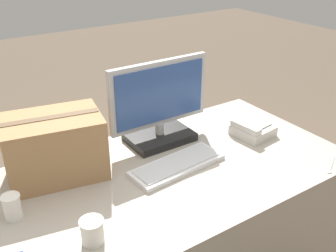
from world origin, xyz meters
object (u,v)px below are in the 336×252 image
(monitor, at_px, (159,109))
(desk_phone, at_px, (252,130))
(cardboard_box, at_px, (55,147))
(keyboard, at_px, (177,165))
(paper_cup_right, at_px, (92,231))
(spoon, at_px, (331,167))
(paper_cup_left, at_px, (12,207))

(monitor, xyz_separation_m, desk_phone, (0.44, -0.23, -0.15))
(desk_phone, height_order, cardboard_box, cardboard_box)
(keyboard, xyz_separation_m, desk_phone, (0.52, 0.04, 0.02))
(monitor, relative_size, desk_phone, 2.68)
(monitor, height_order, desk_phone, monitor)
(paper_cup_right, distance_m, spoon, 1.14)
(paper_cup_right, bearing_deg, desk_phone, 14.63)
(monitor, relative_size, cardboard_box, 1.19)
(monitor, relative_size, keyboard, 1.17)
(desk_phone, distance_m, paper_cup_left, 1.24)
(keyboard, bearing_deg, monitor, 70.32)
(keyboard, xyz_separation_m, paper_cup_right, (-0.52, -0.23, 0.03))
(monitor, xyz_separation_m, spoon, (0.53, -0.66, -0.18))
(paper_cup_right, bearing_deg, keyboard, 23.77)
(desk_phone, bearing_deg, monitor, 146.24)
(monitor, xyz_separation_m, keyboard, (-0.07, -0.27, -0.17))
(monitor, xyz_separation_m, paper_cup_left, (-0.80, -0.21, -0.13))
(paper_cup_left, height_order, cardboard_box, cardboard_box)
(keyboard, xyz_separation_m, spoon, (0.60, -0.39, -0.01))
(monitor, height_order, paper_cup_right, monitor)
(keyboard, relative_size, spoon, 2.95)
(monitor, distance_m, desk_phone, 0.52)
(paper_cup_right, relative_size, spoon, 0.59)
(desk_phone, relative_size, cardboard_box, 0.44)
(paper_cup_left, height_order, spoon, paper_cup_left)
(monitor, height_order, paper_cup_left, monitor)
(desk_phone, relative_size, paper_cup_right, 2.20)
(monitor, bearing_deg, desk_phone, -27.15)
(spoon, bearing_deg, keyboard, -61.26)
(monitor, height_order, keyboard, monitor)
(desk_phone, height_order, spoon, desk_phone)
(desk_phone, xyz_separation_m, paper_cup_right, (-1.04, -0.27, 0.01))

